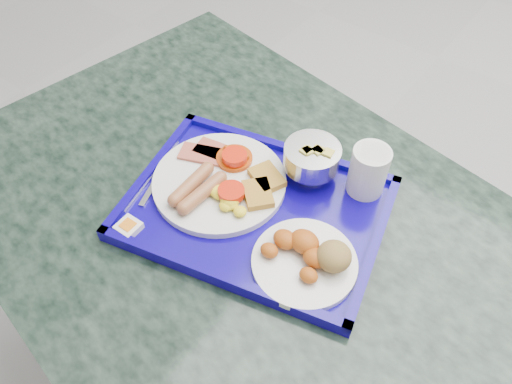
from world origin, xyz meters
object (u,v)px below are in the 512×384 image
at_px(bread_plate, 309,258).
at_px(fruit_bowl, 312,158).
at_px(table, 250,276).
at_px(juice_cup, 369,170).
at_px(tray, 256,209).
at_px(main_plate, 222,181).

distance_m(bread_plate, fruit_bowl, 0.19).
relative_size(table, fruit_bowl, 12.61).
height_order(bread_plate, juice_cup, juice_cup).
bearing_deg(juice_cup, tray, -129.85).
xyz_separation_m(tray, main_plate, (-0.08, 0.00, 0.02)).
xyz_separation_m(tray, bread_plate, (0.13, -0.04, 0.02)).
xyz_separation_m(table, fruit_bowl, (0.03, 0.14, 0.24)).
xyz_separation_m(bread_plate, fruit_bowl, (-0.10, 0.16, 0.03)).
bearing_deg(bread_plate, fruit_bowl, 122.61).
relative_size(main_plate, fruit_bowl, 2.38).
relative_size(table, juice_cup, 13.82).
distance_m(bread_plate, juice_cup, 0.19).
bearing_deg(tray, table, -86.48).
bearing_deg(fruit_bowl, main_plate, -132.99).
bearing_deg(juice_cup, table, -125.60).
height_order(main_plate, juice_cup, juice_cup).
bearing_deg(main_plate, table, -17.48).
distance_m(tray, main_plate, 0.08).
bearing_deg(bread_plate, main_plate, 168.91).
relative_size(tray, main_plate, 2.08).
relative_size(table, main_plate, 5.30).
distance_m(tray, fruit_bowl, 0.13).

